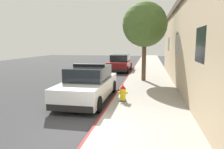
{
  "coord_description": "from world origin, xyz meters",
  "views": [
    {
      "loc": [
        1.57,
        -5.39,
        2.61
      ],
      "look_at": [
        -0.37,
        5.23,
        1.0
      ],
      "focal_mm": 33.28,
      "sensor_mm": 36.0,
      "label": 1
    }
  ],
  "objects_px": {
    "police_cruiser": "(89,84)",
    "parked_car_silver_ahead": "(120,63)",
    "fire_hydrant": "(123,93)",
    "street_tree": "(145,25)"
  },
  "relations": [
    {
      "from": "police_cruiser",
      "to": "fire_hydrant",
      "type": "distance_m",
      "value": 1.76
    },
    {
      "from": "police_cruiser",
      "to": "parked_car_silver_ahead",
      "type": "distance_m",
      "value": 10.73
    },
    {
      "from": "parked_car_silver_ahead",
      "to": "street_tree",
      "type": "height_order",
      "value": "street_tree"
    },
    {
      "from": "fire_hydrant",
      "to": "parked_car_silver_ahead",
      "type": "bearing_deg",
      "value": 98.67
    },
    {
      "from": "street_tree",
      "to": "police_cruiser",
      "type": "bearing_deg",
      "value": -115.94
    },
    {
      "from": "parked_car_silver_ahead",
      "to": "fire_hydrant",
      "type": "xyz_separation_m",
      "value": [
        1.71,
        -11.23,
        -0.25
      ]
    },
    {
      "from": "police_cruiser",
      "to": "parked_car_silver_ahead",
      "type": "xyz_separation_m",
      "value": [
        -0.05,
        10.73,
        -0.0
      ]
    },
    {
      "from": "parked_car_silver_ahead",
      "to": "fire_hydrant",
      "type": "distance_m",
      "value": 11.36
    },
    {
      "from": "police_cruiser",
      "to": "street_tree",
      "type": "xyz_separation_m",
      "value": [
        2.39,
        4.9,
        3.09
      ]
    },
    {
      "from": "street_tree",
      "to": "parked_car_silver_ahead",
      "type": "bearing_deg",
      "value": 112.66
    }
  ]
}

